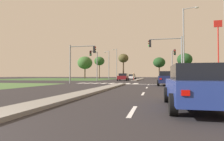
# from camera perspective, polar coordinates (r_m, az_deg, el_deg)

# --- Properties ---
(ground_plane) EXTENTS (200.00, 200.00, 0.00)m
(ground_plane) POSITION_cam_1_polar(r_m,az_deg,el_deg) (32.28, 5.05, -3.51)
(ground_plane) COLOR #282628
(grass_verge_far_left) EXTENTS (35.00, 35.00, 0.01)m
(grass_verge_far_left) POSITION_cam_1_polar(r_m,az_deg,el_deg) (63.82, -15.24, -2.45)
(grass_verge_far_left) COLOR #385B2D
(grass_verge_far_left) RESTS_ON ground
(median_island_near) EXTENTS (1.20, 22.00, 0.14)m
(median_island_near) POSITION_cam_1_polar(r_m,az_deg,el_deg) (13.69, -5.38, -5.99)
(median_island_near) COLOR gray
(median_island_near) RESTS_ON ground
(median_island_far) EXTENTS (1.20, 36.00, 0.14)m
(median_island_far) POSITION_cam_1_polar(r_m,az_deg,el_deg) (57.15, 8.31, -2.54)
(median_island_far) COLOR gray
(median_island_far) RESTS_ON ground
(lane_dash_near) EXTENTS (0.14, 2.00, 0.01)m
(lane_dash_near) POSITION_cam_1_polar(r_m,az_deg,el_deg) (6.28, 6.14, -11.98)
(lane_dash_near) COLOR silver
(lane_dash_near) RESTS_ON ground
(lane_dash_second) EXTENTS (0.14, 2.00, 0.01)m
(lane_dash_second) POSITION_cam_1_polar(r_m,az_deg,el_deg) (12.20, 9.29, -6.84)
(lane_dash_second) COLOR silver
(lane_dash_second) RESTS_ON ground
(lane_dash_third) EXTENTS (0.14, 2.00, 0.01)m
(lane_dash_third) POSITION_cam_1_polar(r_m,az_deg,el_deg) (18.18, 10.35, -5.06)
(lane_dash_third) COLOR silver
(lane_dash_third) RESTS_ON ground
(lane_dash_fourth) EXTENTS (0.14, 2.00, 0.01)m
(lane_dash_fourth) POSITION_cam_1_polar(r_m,az_deg,el_deg) (24.17, 10.89, -4.16)
(lane_dash_fourth) COLOR silver
(lane_dash_fourth) RESTS_ON ground
(edge_line_right) EXTENTS (0.14, 24.00, 0.01)m
(edge_line_right) POSITION_cam_1_polar(r_m,az_deg,el_deg) (14.28, 23.34, -5.95)
(edge_line_right) COLOR silver
(edge_line_right) RESTS_ON ground
(stop_bar_near) EXTENTS (6.40, 0.50, 0.01)m
(stop_bar_near) POSITION_cam_1_polar(r_m,az_deg,el_deg) (25.01, 11.63, -4.07)
(stop_bar_near) COLOR silver
(stop_bar_near) RESTS_ON ground
(crosswalk_bar_near) EXTENTS (0.70, 2.80, 0.01)m
(crosswalk_bar_near) POSITION_cam_1_polar(r_m,az_deg,el_deg) (28.82, -9.08, -3.73)
(crosswalk_bar_near) COLOR silver
(crosswalk_bar_near) RESTS_ON ground
(crosswalk_bar_second) EXTENTS (0.70, 2.80, 0.01)m
(crosswalk_bar_second) POSITION_cam_1_polar(r_m,az_deg,el_deg) (28.42, -6.92, -3.77)
(crosswalk_bar_second) COLOR silver
(crosswalk_bar_second) RESTS_ON ground
(crosswalk_bar_third) EXTENTS (0.70, 2.80, 0.01)m
(crosswalk_bar_third) POSITION_cam_1_polar(r_m,az_deg,el_deg) (28.06, -4.70, -3.81)
(crosswalk_bar_third) COLOR silver
(crosswalk_bar_third) RESTS_ON ground
(crosswalk_bar_fourth) EXTENTS (0.70, 2.80, 0.01)m
(crosswalk_bar_fourth) POSITION_cam_1_polar(r_m,az_deg,el_deg) (27.74, -2.42, -3.84)
(crosswalk_bar_fourth) COLOR silver
(crosswalk_bar_fourth) RESTS_ON ground
(crosswalk_bar_fifth) EXTENTS (0.70, 2.80, 0.01)m
(crosswalk_bar_fifth) POSITION_cam_1_polar(r_m,az_deg,el_deg) (27.47, -0.10, -3.86)
(crosswalk_bar_fifth) COLOR silver
(crosswalk_bar_fifth) RESTS_ON ground
(crosswalk_bar_sixth) EXTENTS (0.70, 2.80, 0.01)m
(crosswalk_bar_sixth) POSITION_cam_1_polar(r_m,az_deg,el_deg) (27.24, 2.27, -3.88)
(crosswalk_bar_sixth) COLOR silver
(crosswalk_bar_sixth) RESTS_ON ground
(crosswalk_bar_seventh) EXTENTS (0.70, 2.80, 0.01)m
(crosswalk_bar_seventh) POSITION_cam_1_polar(r_m,az_deg,el_deg) (27.06, 4.67, -3.89)
(crosswalk_bar_seventh) COLOR silver
(crosswalk_bar_seventh) RESTS_ON ground
(crosswalk_bar_eighth) EXTENTS (0.70, 2.80, 0.01)m
(crosswalk_bar_eighth) POSITION_cam_1_polar(r_m,az_deg,el_deg) (26.93, 7.10, -3.90)
(crosswalk_bar_eighth) COLOR silver
(crosswalk_bar_eighth) RESTS_ON ground
(car_white_near) EXTENTS (2.09, 4.46, 1.47)m
(car_white_near) POSITION_cam_1_polar(r_m,az_deg,el_deg) (56.07, 5.99, -1.87)
(car_white_near) COLOR silver
(car_white_near) RESTS_ON ground
(car_maroon_second) EXTENTS (2.10, 4.31, 1.58)m
(car_maroon_second) POSITION_cam_1_polar(r_m,az_deg,el_deg) (41.29, 3.31, -1.95)
(car_maroon_second) COLOR maroon
(car_maroon_second) RESTS_ON ground
(car_navy_third) EXTENTS (2.03, 4.43, 1.62)m
(car_navy_third) POSITION_cam_1_polar(r_m,az_deg,el_deg) (22.64, 15.90, -2.24)
(car_navy_third) COLOR #161E47
(car_navy_third) RESTS_ON ground
(car_blue_fourth) EXTENTS (2.02, 4.44, 1.52)m
(car_blue_fourth) POSITION_cam_1_polar(r_m,az_deg,el_deg) (7.24, 23.87, -4.30)
(car_blue_fourth) COLOR navy
(car_blue_fourth) RESTS_ON ground
(traffic_signal_far_left) EXTENTS (0.32, 4.59, 6.12)m
(traffic_signal_far_left) POSITION_cam_1_polar(r_m,az_deg,el_deg) (38.96, -5.15, 3.00)
(traffic_signal_far_left) COLOR gray
(traffic_signal_far_left) RESTS_ON ground
(traffic_signal_near_right) EXTENTS (4.27, 0.32, 6.11)m
(traffic_signal_near_right) POSITION_cam_1_polar(r_m,az_deg,el_deg) (25.64, 16.88, 5.32)
(traffic_signal_near_right) COLOR gray
(traffic_signal_near_right) RESTS_ON ground
(traffic_signal_far_right) EXTENTS (0.32, 5.11, 5.86)m
(traffic_signal_far_right) POSITION_cam_1_polar(r_m,az_deg,el_deg) (37.04, 17.78, 3.09)
(traffic_signal_far_right) COLOR gray
(traffic_signal_far_right) RESTS_ON ground
(traffic_signal_near_left) EXTENTS (3.97, 0.32, 5.54)m
(traffic_signal_near_left) POSITION_cam_1_polar(r_m,az_deg,el_deg) (27.55, -9.72, 4.02)
(traffic_signal_near_left) COLOR gray
(traffic_signal_near_left) RESTS_ON ground
(street_lamp_second) EXTENTS (2.07, 0.87, 10.78)m
(street_lamp_second) POSITION_cam_1_polar(r_m,az_deg,el_deg) (29.46, 20.89, 7.96)
(street_lamp_second) COLOR gray
(street_lamp_second) RESTS_ON ground
(street_lamp_third) EXTENTS (1.92, 1.65, 8.09)m
(street_lamp_third) POSITION_cam_1_polar(r_m,az_deg,el_deg) (54.15, -1.07, 2.17)
(street_lamp_third) COLOR gray
(street_lamp_third) RESTS_ON ground
(street_lamp_fourth) EXTENTS (1.89, 1.29, 10.25)m
(street_lamp_fourth) POSITION_cam_1_polar(r_m,az_deg,el_deg) (65.27, 1.30, 2.49)
(street_lamp_fourth) COLOR gray
(street_lamp_fourth) RESTS_ON ground
(pedestrian_at_median) EXTENTS (0.34, 0.34, 1.65)m
(pedestrian_at_median) POSITION_cam_1_polar(r_m,az_deg,el_deg) (40.46, 6.45, -1.49)
(pedestrian_at_median) COLOR maroon
(pedestrian_at_median) RESTS_ON median_island_far
(fastfood_pole_sign) EXTENTS (1.80, 0.40, 14.30)m
(fastfood_pole_sign) POSITION_cam_1_polar(r_m,az_deg,el_deg) (52.60, 29.10, 8.61)
(fastfood_pole_sign) COLOR red
(fastfood_pole_sign) RESTS_ON ground
(treeline_near) EXTENTS (5.56, 5.56, 8.25)m
(treeline_near) POSITION_cam_1_polar(r_m,az_deg,el_deg) (72.17, -8.08, 2.29)
(treeline_near) COLOR #423323
(treeline_near) RESTS_ON ground
(treeline_second) EXTENTS (3.60, 3.60, 7.77)m
(treeline_second) POSITION_cam_1_polar(r_m,az_deg,el_deg) (67.66, -3.79, 2.82)
(treeline_second) COLOR #423323
(treeline_second) RESTS_ON ground
(treeline_third) EXTENTS (3.65, 3.65, 8.86)m
(treeline_third) POSITION_cam_1_polar(r_m,az_deg,el_deg) (68.20, 3.41, 3.60)
(treeline_third) COLOR #423323
(treeline_third) RESTS_ON ground
(treeline_fourth) EXTENTS (4.01, 4.01, 7.22)m
(treeline_fourth) POSITION_cam_1_polar(r_m,az_deg,el_deg) (65.90, 13.90, 2.33)
(treeline_fourth) COLOR #423323
(treeline_fourth) RESTS_ON ground
(treeline_fifth) EXTENTS (5.06, 5.06, 8.79)m
(treeline_fifth) POSITION_cam_1_polar(r_m,az_deg,el_deg) (70.40, 20.86, 3.07)
(treeline_fifth) COLOR #423323
(treeline_fifth) RESTS_ON ground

